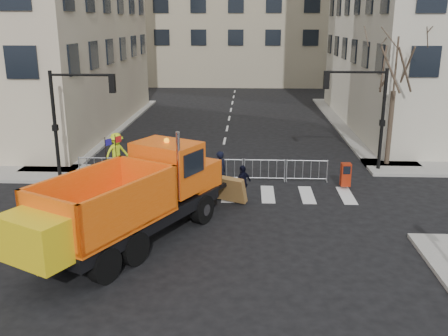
{
  "coord_description": "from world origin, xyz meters",
  "views": [
    {
      "loc": [
        1.54,
        -16.29,
        7.71
      ],
      "look_at": [
        0.62,
        2.5,
        2.13
      ],
      "focal_mm": 40.0,
      "sensor_mm": 36.0,
      "label": 1
    }
  ],
  "objects_px": {
    "cop_b": "(204,187)",
    "newspaper_box": "(346,175)",
    "cop_c": "(243,183)",
    "cop_a": "(219,172)",
    "plow_truck": "(129,198)",
    "worker": "(117,152)"
  },
  "relations": [
    {
      "from": "plow_truck",
      "to": "worker",
      "type": "bearing_deg",
      "value": 45.4
    },
    {
      "from": "plow_truck",
      "to": "worker",
      "type": "relative_size",
      "value": 5.05
    },
    {
      "from": "cop_a",
      "to": "cop_b",
      "type": "xyz_separation_m",
      "value": [
        -0.52,
        -2.07,
        -0.05
      ]
    },
    {
      "from": "cop_b",
      "to": "worker",
      "type": "xyz_separation_m",
      "value": [
        -4.92,
        4.61,
        0.24
      ]
    },
    {
      "from": "cop_c",
      "to": "newspaper_box",
      "type": "relative_size",
      "value": 1.51
    },
    {
      "from": "plow_truck",
      "to": "cop_b",
      "type": "height_order",
      "value": "plow_truck"
    },
    {
      "from": "cop_b",
      "to": "worker",
      "type": "height_order",
      "value": "worker"
    },
    {
      "from": "plow_truck",
      "to": "cop_a",
      "type": "bearing_deg",
      "value": 2.27
    },
    {
      "from": "worker",
      "to": "newspaper_box",
      "type": "height_order",
      "value": "worker"
    },
    {
      "from": "cop_a",
      "to": "worker",
      "type": "relative_size",
      "value": 0.97
    },
    {
      "from": "cop_a",
      "to": "cop_c",
      "type": "xyz_separation_m",
      "value": [
        1.11,
        -1.21,
        -0.16
      ]
    },
    {
      "from": "plow_truck",
      "to": "cop_b",
      "type": "bearing_deg",
      "value": -3.28
    },
    {
      "from": "cop_a",
      "to": "worker",
      "type": "distance_m",
      "value": 6.01
    },
    {
      "from": "worker",
      "to": "cop_c",
      "type": "bearing_deg",
      "value": -71.06
    },
    {
      "from": "plow_truck",
      "to": "newspaper_box",
      "type": "relative_size",
      "value": 9.38
    },
    {
      "from": "newspaper_box",
      "to": "cop_a",
      "type": "bearing_deg",
      "value": -174.29
    },
    {
      "from": "cop_b",
      "to": "newspaper_box",
      "type": "relative_size",
      "value": 1.7
    },
    {
      "from": "cop_a",
      "to": "newspaper_box",
      "type": "relative_size",
      "value": 1.8
    },
    {
      "from": "plow_truck",
      "to": "cop_c",
      "type": "bearing_deg",
      "value": -12.26
    },
    {
      "from": "plow_truck",
      "to": "cop_a",
      "type": "distance_m",
      "value": 6.53
    },
    {
      "from": "cop_c",
      "to": "newspaper_box",
      "type": "xyz_separation_m",
      "value": [
        4.84,
        1.99,
        -0.13
      ]
    },
    {
      "from": "cop_c",
      "to": "cop_a",
      "type": "bearing_deg",
      "value": -97.5
    }
  ]
}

